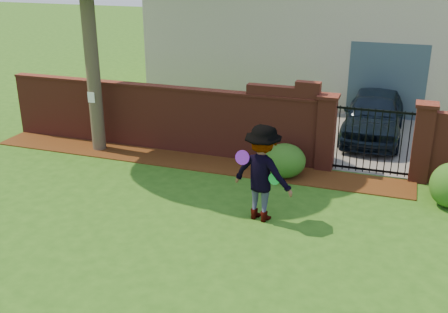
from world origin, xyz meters
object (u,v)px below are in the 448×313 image
(car, at_px, (373,117))
(frisbee_purple, at_px, (242,157))
(man, at_px, (261,174))
(frisbee_green, at_px, (274,179))

(car, distance_m, frisbee_purple, 6.22)
(man, relative_size, frisbee_green, 8.23)
(man, bearing_deg, frisbee_green, 168.34)
(man, xyz_separation_m, frisbee_purple, (-0.35, -0.11, 0.34))
(man, distance_m, frisbee_green, 0.34)
(car, height_order, frisbee_green, car)
(frisbee_purple, bearing_deg, car, 70.61)
(car, bearing_deg, frisbee_green, -103.52)
(man, xyz_separation_m, frisbee_green, (0.30, -0.15, -0.00))
(frisbee_purple, bearing_deg, man, 17.19)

